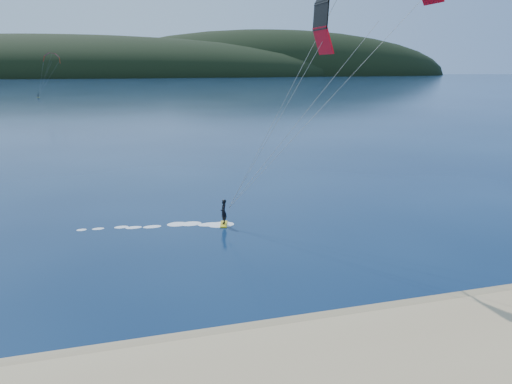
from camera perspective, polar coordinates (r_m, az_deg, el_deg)
The scene contains 4 objects.
wet_sand at distance 21.53m, azimuth -8.60°, elevation -17.31°, with size 220.00×2.50×0.10m.
headland at distance 759.17m, azimuth -16.69°, elevation 12.54°, with size 1200.00×310.00×140.00m.
kitesurfer_near at distance 34.39m, azimuth 13.15°, elevation 17.85°, with size 24.71×7.39×18.17m.
kitesurfer_far at distance 211.62m, azimuth -22.35°, elevation 13.61°, with size 10.54×7.60×16.04m.
Camera 1 is at (-2.22, -13.80, 11.17)m, focal length 34.97 mm.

